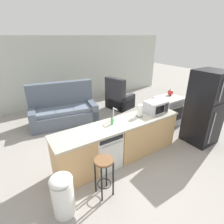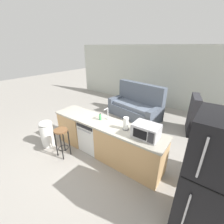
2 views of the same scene
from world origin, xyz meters
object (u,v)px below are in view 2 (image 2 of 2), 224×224
object	(u,v)px
soap_bottle	(100,117)
couch	(136,107)
stove_range	(212,164)
dishwasher	(93,134)
bar_stool	(62,137)
refrigerator	(213,185)
armchair	(198,123)
paper_towel_roll	(126,124)
microwave	(146,131)
trash_bin	(47,133)

from	to	relation	value
soap_bottle	couch	distance (m)	2.51
stove_range	dishwasher	bearing A→B (deg)	-168.09
bar_stool	refrigerator	bearing A→B (deg)	2.28
soap_bottle	armchair	size ratio (longest dim) A/B	0.15
bar_stool	couch	bearing A→B (deg)	83.72
stove_range	bar_stool	distance (m)	3.24
soap_bottle	bar_stool	world-z (taller)	soap_bottle
stove_range	paper_towel_roll	bearing A→B (deg)	-162.31
microwave	bar_stool	size ratio (longest dim) A/B	0.68
soap_bottle	trash_bin	distance (m)	1.62
soap_bottle	trash_bin	size ratio (longest dim) A/B	0.24
refrigerator	soap_bottle	bearing A→B (deg)	165.97
bar_stool	couch	world-z (taller)	couch
dishwasher	soap_bottle	bearing A→B (deg)	11.44
dishwasher	trash_bin	distance (m)	1.29
stove_range	paper_towel_roll	distance (m)	1.82
bar_stool	armchair	distance (m)	4.03
soap_bottle	trash_bin	xyz separation A→B (m)	(-1.34, -0.69, -0.59)
refrigerator	microwave	size ratio (longest dim) A/B	3.74
paper_towel_roll	microwave	bearing A→B (deg)	-3.00
stove_range	soap_bottle	world-z (taller)	soap_bottle
stove_range	couch	bearing A→B (deg)	144.07
microwave	paper_towel_roll	xyz separation A→B (m)	(-0.47, 0.02, -0.00)
refrigerator	paper_towel_roll	xyz separation A→B (m)	(-1.65, 0.57, 0.10)
refrigerator	microwave	world-z (taller)	refrigerator
dishwasher	stove_range	size ratio (longest dim) A/B	0.93
trash_bin	armchair	size ratio (longest dim) A/B	0.62
bar_stool	armchair	size ratio (longest dim) A/B	0.62
refrigerator	trash_bin	xyz separation A→B (m)	(-3.71, -0.10, -0.56)
trash_bin	soap_bottle	bearing A→B (deg)	27.32
soap_bottle	dishwasher	bearing A→B (deg)	-168.56
soap_bottle	refrigerator	bearing A→B (deg)	-14.03
paper_towel_roll	armchair	size ratio (longest dim) A/B	0.24
stove_range	bar_stool	world-z (taller)	stove_range
dishwasher	soap_bottle	size ratio (longest dim) A/B	4.77
soap_bottle	armchair	bearing A→B (deg)	52.49
paper_towel_roll	soap_bottle	world-z (taller)	paper_towel_roll
paper_towel_roll	couch	bearing A→B (deg)	112.40
microwave	refrigerator	bearing A→B (deg)	-25.05
microwave	soap_bottle	bearing A→B (deg)	177.81
couch	armchair	distance (m)	2.15
stove_range	microwave	xyz separation A→B (m)	(-1.17, -0.55, 0.59)
refrigerator	paper_towel_roll	size ratio (longest dim) A/B	6.63
microwave	armchair	size ratio (longest dim) A/B	0.42
trash_bin	paper_towel_roll	bearing A→B (deg)	17.91
bar_stool	armchair	xyz separation A→B (m)	(2.50, 3.16, -0.19)
refrigerator	trash_bin	world-z (taller)	refrigerator
refrigerator	paper_towel_roll	bearing A→B (deg)	160.80
dishwasher	armchair	xyz separation A→B (m)	(2.10, 2.49, -0.07)
dishwasher	armchair	world-z (taller)	armchair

